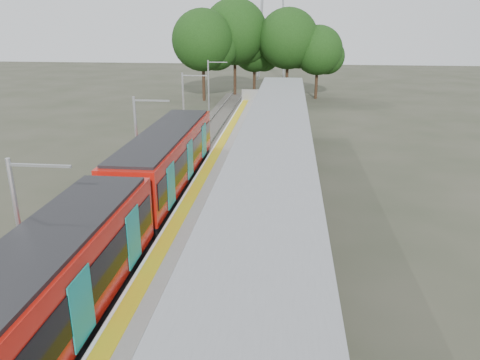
# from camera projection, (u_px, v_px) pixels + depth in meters

# --- Properties ---
(trackbed) EXTENTS (3.00, 70.00, 0.24)m
(trackbed) POSITION_uv_depth(u_px,v_px,m) (174.00, 183.00, 27.98)
(trackbed) COLOR #59544C
(trackbed) RESTS_ON ground
(platform) EXTENTS (6.00, 50.00, 1.00)m
(platform) POSITION_uv_depth(u_px,v_px,m) (249.00, 179.00, 27.41)
(platform) COLOR gray
(platform) RESTS_ON ground
(tactile_strip) EXTENTS (0.60, 50.00, 0.02)m
(tactile_strip) POSITION_uv_depth(u_px,v_px,m) (206.00, 170.00, 27.50)
(tactile_strip) COLOR gold
(tactile_strip) RESTS_ON platform
(end_fence) EXTENTS (6.00, 0.10, 1.20)m
(end_fence) POSITION_uv_depth(u_px,v_px,m) (269.00, 95.00, 50.51)
(end_fence) COLOR #9EA0A5
(end_fence) RESTS_ON platform
(train) EXTENTS (2.74, 27.60, 3.62)m
(train) POSITION_uv_depth(u_px,v_px,m) (123.00, 208.00, 19.24)
(train) COLOR black
(train) RESTS_ON ground
(canopy) EXTENTS (3.27, 38.00, 3.66)m
(canopy) POSITION_uv_depth(u_px,v_px,m) (276.00, 133.00, 22.46)
(canopy) COLOR #9EA0A5
(canopy) RESTS_ON platform
(tree_cluster) EXTENTS (20.10, 12.48, 11.91)m
(tree_cluster) POSITION_uv_depth(u_px,v_px,m) (253.00, 40.00, 56.73)
(tree_cluster) COLOR #382316
(tree_cluster) RESTS_ON ground
(catenary_masts) EXTENTS (2.08, 48.16, 5.40)m
(catenary_masts) POSITION_uv_depth(u_px,v_px,m) (138.00, 141.00, 26.30)
(catenary_masts) COLOR #9EA0A5
(catenary_masts) RESTS_ON ground
(bench_mid) EXTENTS (0.74, 1.56, 1.02)m
(bench_mid) POSITION_uv_depth(u_px,v_px,m) (291.00, 187.00, 23.14)
(bench_mid) COLOR #0E0D45
(bench_mid) RESTS_ON platform
(bench_far) EXTENTS (0.69, 1.56, 1.03)m
(bench_far) POSITION_uv_depth(u_px,v_px,m) (285.00, 131.00, 34.53)
(bench_far) COLOR #0E0D45
(bench_far) RESTS_ON platform
(info_pillar_near) EXTENTS (0.40, 0.40, 1.79)m
(info_pillar_near) POSITION_uv_depth(u_px,v_px,m) (235.00, 250.00, 16.30)
(info_pillar_near) COLOR beige
(info_pillar_near) RESTS_ON platform
(info_pillar_far) EXTENTS (0.37, 0.37, 1.64)m
(info_pillar_far) POSITION_uv_depth(u_px,v_px,m) (281.00, 167.00, 25.75)
(info_pillar_far) COLOR beige
(info_pillar_far) RESTS_ON platform
(litter_bin) EXTENTS (0.52, 0.52, 0.87)m
(litter_bin) POSITION_uv_depth(u_px,v_px,m) (289.00, 190.00, 23.07)
(litter_bin) COLOR #9EA0A5
(litter_bin) RESTS_ON platform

